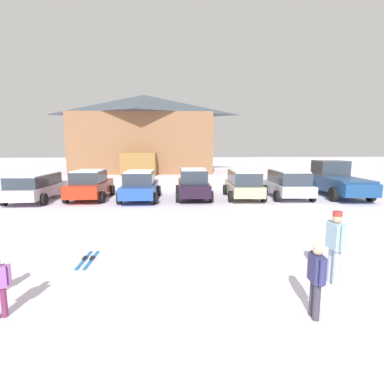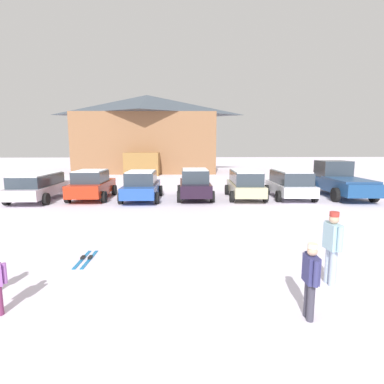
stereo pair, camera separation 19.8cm
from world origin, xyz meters
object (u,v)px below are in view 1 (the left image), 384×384
Objects in this scene: ski_lodge at (144,133)px; parked_silver_wagon at (36,186)px; parked_blue_hatchback at (140,185)px; pickup_truck at (336,180)px; parked_beige_suv at (243,183)px; parked_black_sedan at (193,184)px; skier_teen_in_navy_coat at (316,276)px; skier_adult_in_blue_parka at (335,243)px; parked_white_suv at (288,183)px; pair_of_skis at (88,259)px; parked_red_sedan at (90,185)px.

ski_lodge reaches higher than parked_silver_wagon.
parked_blue_hatchback is 0.75× the size of pickup_truck.
ski_lodge reaches higher than parked_beige_suv.
parked_black_sedan is 0.72× the size of pickup_truck.
parked_silver_wagon is 11.94m from parked_beige_suv.
parked_blue_hatchback is 13.08m from skier_teen_in_navy_coat.
parked_beige_suv is at bearing 86.97° from skier_adult_in_blue_parka.
skier_teen_in_navy_coat is (-4.33, -12.41, -0.11)m from parked_white_suv.
parked_black_sedan is 3.02× the size of skier_teen_in_navy_coat.
parked_beige_suv is 1.05× the size of parked_white_suv.
parked_white_suv is at bearing 73.65° from skier_adult_in_blue_parka.
parked_black_sedan is 10.19m from pair_of_skis.
ski_lodge is at bearing 117.66° from parked_white_suv.
skier_teen_in_navy_coat is at bearing -120.37° from pickup_truck.
parked_red_sedan is at bearing 104.40° from pair_of_skis.
pickup_truck reaches higher than parked_blue_hatchback.
pair_of_skis is at bearing 163.38° from skier_adult_in_blue_parka.
skier_adult_in_blue_parka is 1.19× the size of skier_teen_in_navy_coat.
parked_white_suv is (10.19, -19.44, -3.67)m from ski_lodge.
ski_lodge is 19.51m from parked_red_sedan.
parked_black_sedan is 8.96m from pickup_truck.
skier_adult_in_blue_parka is at bearing -77.20° from ski_lodge.
parked_beige_suv is (6.06, 0.17, 0.05)m from parked_blue_hatchback.
ski_lodge is 19.94m from parked_blue_hatchback.
ski_lodge is at bearing 77.22° from parked_silver_wagon.
parked_blue_hatchback is 12.05m from pickup_truck.
parked_black_sedan reaches higher than parked_beige_suv.
parked_black_sedan reaches higher than skier_adult_in_blue_parka.
parked_red_sedan is at bearing 119.94° from skier_teen_in_navy_coat.
parked_beige_suv is (11.94, 0.07, 0.05)m from parked_silver_wagon.
parked_white_suv is at bearing 70.78° from skier_teen_in_navy_coat.
parked_black_sedan is 12.66m from skier_teen_in_navy_coat.
skier_adult_in_blue_parka reaches higher than pair_of_skis.
skier_adult_in_blue_parka is (2.39, -11.28, 0.06)m from parked_black_sedan.
pickup_truck is (3.30, 0.62, 0.09)m from parked_white_suv.
pair_of_skis is at bearing -92.88° from parked_blue_hatchback.
parked_black_sedan reaches higher than parked_silver_wagon.
parked_silver_wagon is 1.14× the size of parked_white_suv.
pickup_truck is at bearing 60.74° from skier_adult_in_blue_parka.
parked_white_suv is at bearing -1.91° from parked_black_sedan.
parked_red_sedan is 3.14× the size of pair_of_skis.
pair_of_skis is (2.48, -9.67, -0.84)m from parked_red_sedan.
parked_blue_hatchback is at bearing -85.69° from ski_lodge.
parked_black_sedan is 2.54× the size of skier_adult_in_blue_parka.
parked_beige_suv is 2.60× the size of skier_adult_in_blue_parka.
parked_silver_wagon is at bearing 120.08° from pair_of_skis.
pickup_truck is at bearing 2.73° from parked_black_sedan.
parked_silver_wagon is 14.60m from parked_white_suv.
pair_of_skis is at bearing 147.64° from skier_teen_in_navy_coat.
pickup_truck is at bearing 59.63° from skier_teen_in_navy_coat.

